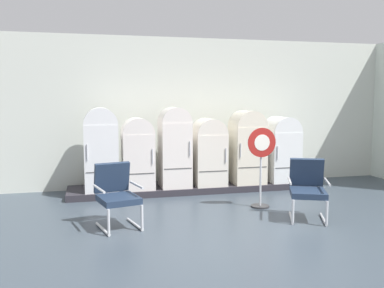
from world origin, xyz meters
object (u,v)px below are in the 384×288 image
at_px(armchair_right, 308,187).
at_px(sign_stand, 261,167).
at_px(refrigerator_4, 247,145).
at_px(refrigerator_0, 101,147).
at_px(refrigerator_1, 138,151).
at_px(refrigerator_3, 209,150).
at_px(refrigerator_5, 281,147).
at_px(armchair_left, 116,193).
at_px(refrigerator_2, 175,145).

xyz_separation_m(armchair_right, sign_stand, (-0.45, 0.80, 0.21)).
height_order(refrigerator_4, armchair_right, refrigerator_4).
bearing_deg(refrigerator_0, refrigerator_1, -3.22).
xyz_separation_m(refrigerator_3, refrigerator_5, (1.62, 0.01, 0.01)).
bearing_deg(sign_stand, armchair_left, -168.73).
xyz_separation_m(refrigerator_0, refrigerator_1, (0.70, -0.04, -0.11)).
height_order(armchair_right, sign_stand, sign_stand).
relative_size(refrigerator_2, armchair_right, 1.70).
relative_size(refrigerator_1, armchair_left, 1.49).
bearing_deg(armchair_left, refrigerator_5, 29.12).
bearing_deg(armchair_left, sign_stand, 11.27).
bearing_deg(refrigerator_5, refrigerator_2, -179.00).
bearing_deg(refrigerator_0, sign_stand, -29.30).
bearing_deg(refrigerator_1, armchair_right, -43.02).
xyz_separation_m(refrigerator_3, sign_stand, (0.51, -1.50, -0.13)).
relative_size(refrigerator_5, sign_stand, 0.99).
relative_size(refrigerator_1, refrigerator_5, 1.01).
distance_m(armchair_left, sign_stand, 2.56).
distance_m(refrigerator_1, armchair_left, 2.06).
bearing_deg(refrigerator_3, refrigerator_1, -178.12).
distance_m(refrigerator_3, refrigerator_4, 0.83).
bearing_deg(refrigerator_0, refrigerator_3, 0.22).
relative_size(refrigerator_3, refrigerator_4, 0.90).
bearing_deg(armchair_left, refrigerator_3, 45.07).
bearing_deg(refrigerator_3, refrigerator_5, 0.41).
xyz_separation_m(refrigerator_1, sign_stand, (1.96, -1.45, -0.15)).
distance_m(refrigerator_0, armchair_left, 2.05).
bearing_deg(sign_stand, armchair_right, -60.51).
xyz_separation_m(armchair_left, sign_stand, (2.50, 0.50, 0.21)).
bearing_deg(refrigerator_4, refrigerator_1, -179.34).
xyz_separation_m(refrigerator_0, armchair_left, (0.16, -1.99, -0.47)).
relative_size(refrigerator_0, armchair_left, 1.70).
relative_size(refrigerator_1, armchair_right, 1.49).
height_order(refrigerator_0, refrigerator_1, refrigerator_0).
bearing_deg(refrigerator_4, armchair_right, -86.74).
distance_m(refrigerator_4, armchair_left, 3.47).
bearing_deg(refrigerator_0, armchair_left, -85.54).
relative_size(refrigerator_2, refrigerator_3, 1.17).
bearing_deg(armchair_left, armchair_right, -5.72).
distance_m(armchair_right, sign_stand, 0.94).
distance_m(refrigerator_4, armchair_right, 2.32).
distance_m(refrigerator_0, armchair_right, 3.89).
bearing_deg(armchair_right, refrigerator_5, 74.09).
relative_size(refrigerator_5, armchair_right, 1.47).
xyz_separation_m(refrigerator_1, armchair_left, (-0.55, -1.95, -0.36)).
relative_size(refrigerator_2, refrigerator_5, 1.15).
xyz_separation_m(refrigerator_3, armchair_right, (0.96, -2.30, -0.34)).
bearing_deg(armchair_right, refrigerator_4, 93.26).
distance_m(refrigerator_4, refrigerator_5, 0.79).
height_order(refrigerator_5, sign_stand, refrigerator_5).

